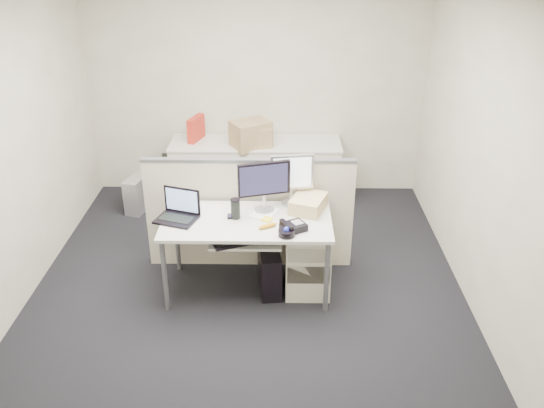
{
  "coord_description": "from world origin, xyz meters",
  "views": [
    {
      "loc": [
        0.29,
        -4.48,
        3.13
      ],
      "look_at": [
        0.22,
        0.15,
        0.81
      ],
      "focal_mm": 38.0,
      "sensor_mm": 36.0,
      "label": 1
    }
  ],
  "objects_px": {
    "laptop": "(175,207)",
    "desk_phone": "(294,227)",
    "desk": "(247,226)",
    "monitor_main": "(264,187)"
  },
  "relations": [
    {
      "from": "monitor_main",
      "to": "desk",
      "type": "bearing_deg",
      "value": -145.76
    },
    {
      "from": "desk",
      "to": "laptop",
      "type": "bearing_deg",
      "value": -178.15
    },
    {
      "from": "laptop",
      "to": "monitor_main",
      "type": "bearing_deg",
      "value": 32.87
    },
    {
      "from": "laptop",
      "to": "desk_phone",
      "type": "bearing_deg",
      "value": 9.49
    },
    {
      "from": "monitor_main",
      "to": "laptop",
      "type": "height_order",
      "value": "monitor_main"
    },
    {
      "from": "desk",
      "to": "laptop",
      "type": "xyz_separation_m",
      "value": [
        -0.62,
        -0.02,
        0.2
      ]
    },
    {
      "from": "monitor_main",
      "to": "desk_phone",
      "type": "relative_size",
      "value": 2.42
    },
    {
      "from": "monitor_main",
      "to": "desk_phone",
      "type": "distance_m",
      "value": 0.49
    },
    {
      "from": "desk",
      "to": "desk_phone",
      "type": "xyz_separation_m",
      "value": [
        0.41,
        -0.18,
        0.1
      ]
    },
    {
      "from": "desk",
      "to": "monitor_main",
      "type": "distance_m",
      "value": 0.38
    }
  ]
}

